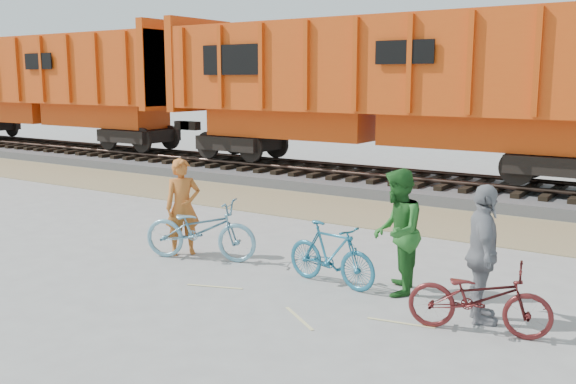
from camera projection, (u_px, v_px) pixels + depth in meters
name	position (u px, v px, depth m)	size (l,w,h in m)	color
ground	(297.00, 285.00, 9.98)	(120.00, 120.00, 0.00)	#9E9E99
gravel_strip	(429.00, 220.00, 14.49)	(120.00, 3.00, 0.02)	tan
ballast_bed	(477.00, 192.00, 17.34)	(120.00, 4.00, 0.30)	slate
track	(478.00, 180.00, 17.28)	(120.00, 2.60, 0.24)	black
hopper_car_left	(52.00, 83.00, 26.64)	(14.00, 3.13, 4.65)	black
hopper_car_center	(380.00, 85.00, 18.46)	(14.00, 3.13, 4.65)	black
bicycle_blue	(201.00, 230.00, 11.29)	(0.72, 2.06, 1.08)	#6BA0B5
bicycle_teal	(331.00, 254.00, 9.89)	(0.46, 1.64, 0.99)	#226885
bicycle_maroon	(479.00, 298.00, 8.00)	(0.61, 1.75, 0.92)	#541919
person_solo	(183.00, 207.00, 11.59)	(0.64, 0.42, 1.75)	#BA6124
person_man	(397.00, 232.00, 9.43)	(0.91, 0.71, 1.87)	#256624
person_woman	(483.00, 254.00, 8.31)	(1.07, 0.45, 1.83)	gray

